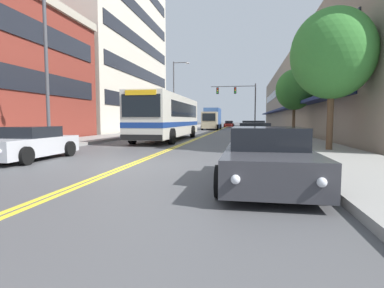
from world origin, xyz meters
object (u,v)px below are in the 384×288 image
(car_dark_grey_parked_right_foreground, at_px, (267,158))
(traffic_signal_mast, at_px, (240,97))
(street_tree_right_mid, at_px, (294,90))
(fire_hydrant, at_px, (286,138))
(street_lamp_left_near, at_px, (53,55))
(street_lamp_left_far, at_px, (176,91))
(car_beige_parked_right_mid, at_px, (254,136))
(car_red_moving_lead, at_px, (229,124))
(street_tree_right_near, at_px, (332,54))
(car_champagne_parked_right_far, at_px, (253,131))
(box_truck, at_px, (212,119))
(car_charcoal_parked_left_near, at_px, (175,128))
(car_silver_parked_left_mid, at_px, (29,144))
(city_bus, at_px, (169,116))

(car_dark_grey_parked_right_foreground, distance_m, traffic_signal_mast, 36.87)
(street_tree_right_mid, relative_size, fire_hydrant, 6.96)
(street_lamp_left_near, bearing_deg, street_lamp_left_far, 90.16)
(street_lamp_left_far, bearing_deg, car_beige_parked_right_mid, -65.93)
(car_red_moving_lead, relative_size, street_tree_right_near, 0.73)
(car_champagne_parked_right_far, height_order, box_truck, box_truck)
(car_charcoal_parked_left_near, relative_size, street_tree_right_mid, 0.84)
(car_silver_parked_left_mid, height_order, car_red_moving_lead, car_red_moving_lead)
(street_tree_right_near, bearing_deg, car_silver_parked_left_mid, -160.44)
(car_champagne_parked_right_far, distance_m, car_red_moving_lead, 38.44)
(city_bus, distance_m, car_beige_parked_right_mid, 8.11)
(street_lamp_left_far, bearing_deg, car_dark_grey_parked_right_foreground, -73.07)
(car_charcoal_parked_left_near, xyz_separation_m, street_lamp_left_near, (-0.55, -21.87, 3.87))
(city_bus, xyz_separation_m, car_dark_grey_parked_right_foreground, (6.21, -14.84, -1.19))
(car_beige_parked_right_mid, relative_size, street_lamp_left_near, 0.63)
(car_charcoal_parked_left_near, height_order, street_lamp_left_far, street_lamp_left_far)
(car_charcoal_parked_left_near, xyz_separation_m, car_red_moving_lead, (5.01, 27.25, 0.01))
(street_lamp_left_near, bearing_deg, traffic_signal_mast, 75.57)
(car_red_moving_lead, height_order, box_truck, box_truck)
(city_bus, height_order, fire_hydrant, city_bus)
(car_beige_parked_right_mid, bearing_deg, street_tree_right_mid, 68.96)
(street_lamp_left_near, relative_size, street_tree_right_mid, 1.36)
(car_dark_grey_parked_right_foreground, relative_size, car_champagne_parked_right_far, 1.02)
(city_bus, relative_size, car_dark_grey_parked_right_foreground, 2.60)
(car_charcoal_parked_left_near, relative_size, street_lamp_left_far, 0.51)
(car_silver_parked_left_mid, distance_m, car_red_moving_lead, 51.95)
(box_truck, bearing_deg, fire_hydrant, -76.52)
(car_red_moving_lead, bearing_deg, car_charcoal_parked_left_near, -100.42)
(car_silver_parked_left_mid, height_order, car_beige_parked_right_mid, car_beige_parked_right_mid)
(car_silver_parked_left_mid, distance_m, car_dark_grey_parked_right_foreground, 9.09)
(box_truck, relative_size, street_lamp_left_near, 1.07)
(car_beige_parked_right_mid, bearing_deg, street_lamp_left_far, 114.07)
(car_champagne_parked_right_far, distance_m, box_truck, 23.90)
(car_charcoal_parked_left_near, distance_m, street_tree_right_mid, 15.32)
(car_champagne_parked_right_far, bearing_deg, city_bus, -166.37)
(city_bus, relative_size, box_truck, 1.52)
(car_champagne_parked_right_far, distance_m, street_tree_right_near, 10.47)
(car_red_moving_lead, bearing_deg, street_lamp_left_far, -103.27)
(street_lamp_left_far, bearing_deg, car_silver_parked_left_mid, -88.49)
(street_tree_right_mid, bearing_deg, street_tree_right_near, -91.08)
(car_champagne_parked_right_far, relative_size, street_tree_right_near, 0.73)
(box_truck, bearing_deg, city_bus, -91.40)
(car_dark_grey_parked_right_foreground, xyz_separation_m, car_red_moving_lead, (-3.72, 54.62, -0.03))
(traffic_signal_mast, xyz_separation_m, street_tree_right_mid, (4.71, -17.91, -0.78))
(car_champagne_parked_right_far, relative_size, fire_hydrant, 5.79)
(street_lamp_left_near, bearing_deg, car_dark_grey_parked_right_foreground, -30.64)
(car_red_moving_lead, bearing_deg, street_tree_right_mid, -78.73)
(car_dark_grey_parked_right_foreground, bearing_deg, car_charcoal_parked_left_near, 107.69)
(car_charcoal_parked_left_near, bearing_deg, traffic_signal_mast, 51.11)
(street_lamp_left_far, bearing_deg, fire_hydrant, -62.81)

